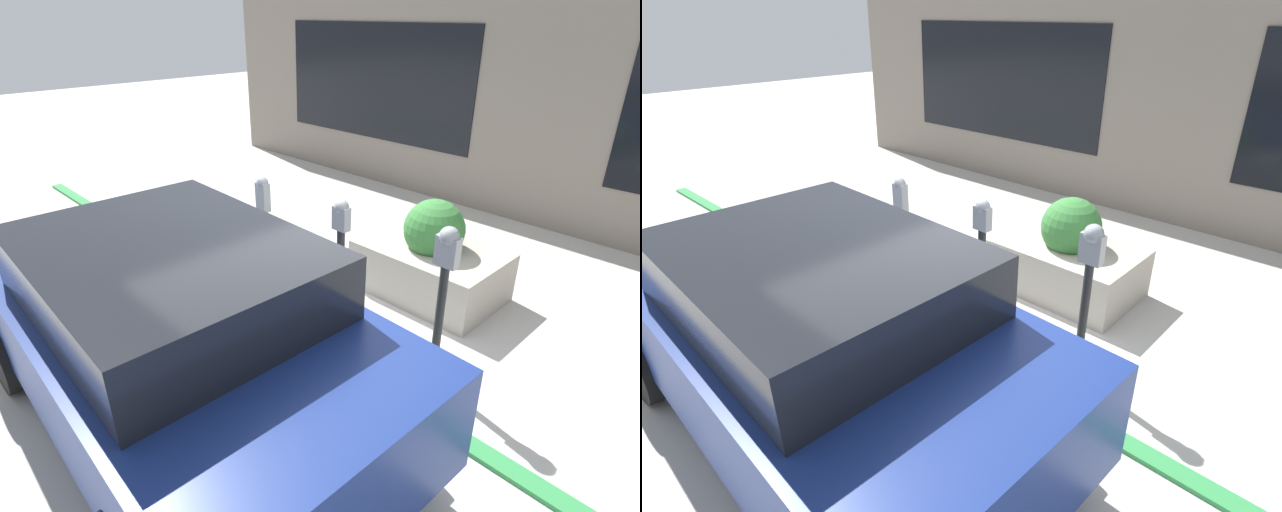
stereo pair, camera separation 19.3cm
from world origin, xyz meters
TOP-DOWN VIEW (x-y plane):
  - ground_plane at (0.00, 0.00)m, footprint 40.00×40.00m
  - curb_strip at (0.00, 0.08)m, footprint 13.50×0.16m
  - building_facade at (0.00, -4.47)m, footprint 13.50×0.17m
  - parking_meter_nearest at (-1.16, -0.36)m, footprint 0.19×0.16m
  - parking_meter_second at (-0.02, -0.37)m, footprint 0.16×0.14m
  - parking_meter_middle at (1.11, -0.35)m, footprint 0.15×0.13m
  - planter_box at (-0.25, -1.61)m, footprint 1.54×1.05m
  - parked_car_front at (0.02, 1.42)m, footprint 4.11×1.96m

SIDE VIEW (x-z plane):
  - ground_plane at x=0.00m, z-range 0.00..0.00m
  - curb_strip at x=0.00m, z-range 0.00..0.04m
  - planter_box at x=-0.25m, z-range -0.15..0.96m
  - parked_car_front at x=0.02m, z-range 0.06..1.62m
  - parking_meter_second at x=-0.02m, z-range 0.19..1.56m
  - parking_meter_middle at x=1.11m, z-range 0.24..1.58m
  - parking_meter_nearest at x=-1.16m, z-range 0.27..1.72m
  - building_facade at x=0.00m, z-range 0.01..3.24m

